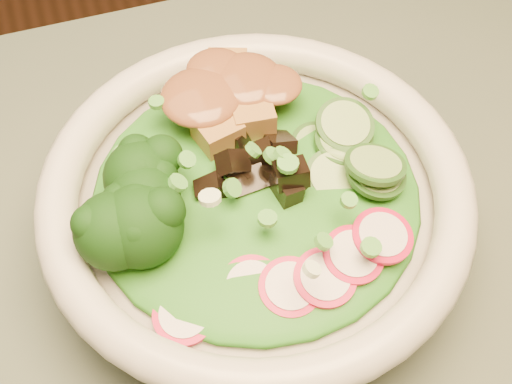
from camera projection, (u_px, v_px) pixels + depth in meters
name	position (u px, v px, depth m)	size (l,w,h in m)	color
salad_bowl	(256.00, 210.00, 0.47)	(0.28, 0.28, 0.08)	beige
lettuce_bed	(256.00, 191.00, 0.45)	(0.21, 0.21, 0.02)	#1C6314
broccoli_florets	(157.00, 210.00, 0.42)	(0.08, 0.07, 0.05)	black
radish_slices	(304.00, 275.00, 0.41)	(0.11, 0.04, 0.02)	#B80E34
cucumber_slices	(354.00, 150.00, 0.46)	(0.07, 0.07, 0.04)	#88B263
mushroom_heap	(249.00, 163.00, 0.45)	(0.07, 0.07, 0.04)	black
tofu_cubes	(223.00, 106.00, 0.48)	(0.09, 0.06, 0.04)	#A17335
peanut_sauce	(222.00, 92.00, 0.47)	(0.07, 0.06, 0.02)	brown
scallion_garnish	(256.00, 167.00, 0.43)	(0.20, 0.20, 0.02)	#4B9A36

